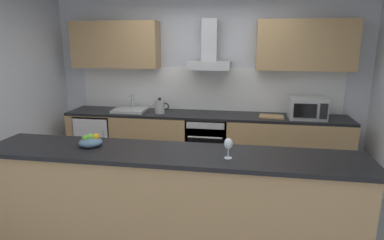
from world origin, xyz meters
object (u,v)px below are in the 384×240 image
object	(u,v)px
sink	(130,110)
kettle	(160,106)
oven	(207,143)
fruit_bowl	(91,141)
chopping_board	(272,116)
microwave	(307,108)
wine_glass	(228,144)
refrigerator	(99,139)
range_hood	(210,54)

from	to	relation	value
sink	kettle	bearing A→B (deg)	-5.19
oven	kettle	xyz separation A→B (m)	(-0.73, -0.03, 0.55)
fruit_bowl	chopping_board	distance (m)	2.66
oven	microwave	bearing A→B (deg)	-1.13
wine_glass	oven	bearing A→B (deg)	101.51
oven	fruit_bowl	distance (m)	2.23
microwave	sink	world-z (taller)	microwave
oven	chopping_board	bearing A→B (deg)	-1.47
oven	microwave	xyz separation A→B (m)	(1.41, -0.03, 0.59)
kettle	sink	bearing A→B (deg)	174.81
refrigerator	chopping_board	size ratio (longest dim) A/B	2.50
refrigerator	range_hood	distance (m)	2.23
oven	wine_glass	size ratio (longest dim) A/B	4.50
oven	refrigerator	world-z (taller)	oven
range_hood	oven	bearing A→B (deg)	-90.00
oven	microwave	distance (m)	1.53
kettle	oven	bearing A→B (deg)	2.66
kettle	chopping_board	world-z (taller)	kettle
range_hood	wine_glass	distance (m)	2.35
sink	wine_glass	size ratio (longest dim) A/B	2.81
sink	range_hood	bearing A→B (deg)	5.56
kettle	wine_glass	bearing A→B (deg)	-60.73
chopping_board	refrigerator	bearing A→B (deg)	179.55
kettle	fruit_bowl	distance (m)	1.94
wine_glass	chopping_board	distance (m)	2.13
refrigerator	kettle	world-z (taller)	kettle
sink	range_hood	distance (m)	1.49
kettle	fruit_bowl	xyz separation A→B (m)	(-0.16, -1.93, 0.04)
kettle	wine_glass	xyz separation A→B (m)	(1.15, -2.05, 0.12)
range_hood	chopping_board	distance (m)	1.28
range_hood	fruit_bowl	size ratio (longest dim) A/B	3.27
oven	sink	world-z (taller)	sink
range_hood	kettle	bearing A→B (deg)	-167.32
oven	chopping_board	world-z (taller)	chopping_board
refrigerator	fruit_bowl	distance (m)	2.23
kettle	chopping_board	bearing A→B (deg)	0.35
chopping_board	wine_glass	bearing A→B (deg)	-103.66
oven	range_hood	world-z (taller)	range_hood
microwave	chopping_board	world-z (taller)	microwave
refrigerator	range_hood	bearing A→B (deg)	4.31
refrigerator	wine_glass	world-z (taller)	wine_glass
microwave	wine_glass	xyz separation A→B (m)	(-0.98, -2.06, 0.07)
oven	range_hood	size ratio (longest dim) A/B	1.11
wine_glass	fruit_bowl	xyz separation A→B (m)	(-1.31, 0.12, -0.08)
oven	chopping_board	size ratio (longest dim) A/B	2.35
oven	kettle	world-z (taller)	kettle
oven	kettle	bearing A→B (deg)	-177.34
refrigerator	chopping_board	world-z (taller)	chopping_board
microwave	fruit_bowl	distance (m)	3.00
range_hood	wine_glass	size ratio (longest dim) A/B	4.05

